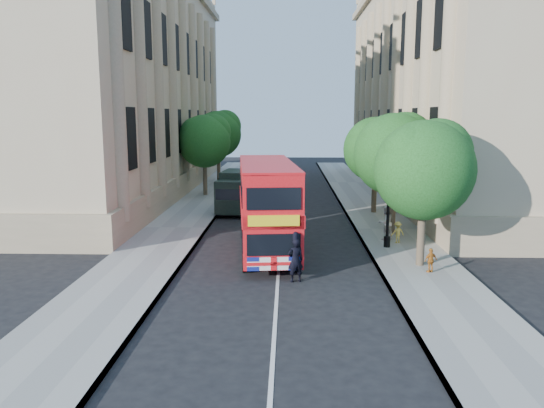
# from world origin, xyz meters

# --- Properties ---
(ground) EXTENTS (120.00, 120.00, 0.00)m
(ground) POSITION_xyz_m (0.00, 0.00, 0.00)
(ground) COLOR black
(ground) RESTS_ON ground
(pavement_right) EXTENTS (3.50, 80.00, 0.12)m
(pavement_right) POSITION_xyz_m (5.75, 10.00, 0.06)
(pavement_right) COLOR gray
(pavement_right) RESTS_ON ground
(pavement_left) EXTENTS (3.50, 80.00, 0.12)m
(pavement_left) POSITION_xyz_m (-5.75, 10.00, 0.06)
(pavement_left) COLOR gray
(pavement_left) RESTS_ON ground
(building_right) EXTENTS (12.00, 38.00, 18.00)m
(building_right) POSITION_xyz_m (13.80, 24.00, 9.00)
(building_right) COLOR tan
(building_right) RESTS_ON ground
(building_left) EXTENTS (12.00, 38.00, 18.00)m
(building_left) POSITION_xyz_m (-13.80, 24.00, 9.00)
(building_left) COLOR tan
(building_left) RESTS_ON ground
(tree_right_near) EXTENTS (4.00, 4.00, 6.08)m
(tree_right_near) POSITION_xyz_m (5.84, 3.03, 4.25)
(tree_right_near) COLOR #473828
(tree_right_near) RESTS_ON ground
(tree_right_mid) EXTENTS (4.20, 4.20, 6.37)m
(tree_right_mid) POSITION_xyz_m (5.84, 9.03, 4.45)
(tree_right_mid) COLOR #473828
(tree_right_mid) RESTS_ON ground
(tree_right_far) EXTENTS (4.00, 4.00, 6.15)m
(tree_right_far) POSITION_xyz_m (5.84, 15.03, 4.31)
(tree_right_far) COLOR #473828
(tree_right_far) RESTS_ON ground
(tree_left_far) EXTENTS (4.00, 4.00, 6.30)m
(tree_left_far) POSITION_xyz_m (-5.96, 22.03, 4.44)
(tree_left_far) COLOR #473828
(tree_left_far) RESTS_ON ground
(tree_left_back) EXTENTS (4.20, 4.20, 6.65)m
(tree_left_back) POSITION_xyz_m (-5.96, 30.03, 4.71)
(tree_left_back) COLOR #473828
(tree_left_back) RESTS_ON ground
(lamp_post) EXTENTS (0.32, 0.32, 5.16)m
(lamp_post) POSITION_xyz_m (5.00, 6.00, 2.51)
(lamp_post) COLOR black
(lamp_post) RESTS_ON pavement_right
(double_decker_bus) EXTENTS (3.14, 8.91, 4.03)m
(double_decker_bus) POSITION_xyz_m (-0.58, 5.36, 2.23)
(double_decker_bus) COLOR red
(double_decker_bus) RESTS_ON ground
(box_van) EXTENTS (2.28, 4.78, 2.65)m
(box_van) POSITION_xyz_m (-2.91, 15.08, 1.30)
(box_van) COLOR black
(box_van) RESTS_ON ground
(police_constable) EXTENTS (0.70, 0.57, 1.66)m
(police_constable) POSITION_xyz_m (0.66, 1.00, 0.83)
(police_constable) COLOR black
(police_constable) RESTS_ON ground
(woman_pedestrian) EXTENTS (1.02, 0.94, 1.69)m
(woman_pedestrian) POSITION_xyz_m (5.17, 7.51, 0.97)
(woman_pedestrian) COLOR silver
(woman_pedestrian) RESTS_ON pavement_right
(child_a) EXTENTS (0.61, 0.43, 0.96)m
(child_a) POSITION_xyz_m (5.96, 1.98, 0.60)
(child_a) COLOR #BF6F21
(child_a) RESTS_ON pavement_right
(child_b) EXTENTS (0.75, 0.56, 1.03)m
(child_b) POSITION_xyz_m (5.65, 6.82, 0.64)
(child_b) COLOR #EFCC51
(child_b) RESTS_ON pavement_right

